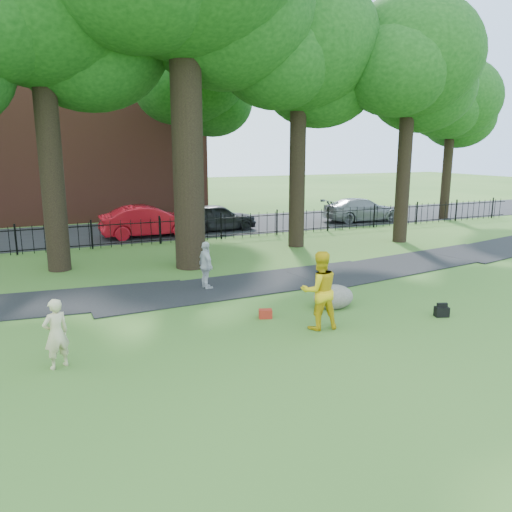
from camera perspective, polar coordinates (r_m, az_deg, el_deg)
name	(u,v)px	position (r m, az deg, el deg)	size (l,w,h in m)	color
ground	(271,328)	(12.47, 1.78, -8.26)	(120.00, 120.00, 0.00)	#335E20
footpath	(248,285)	(16.24, -0.94, -3.31)	(36.00, 2.60, 0.03)	black
street	(143,231)	(27.36, -12.77, 2.84)	(80.00, 7.00, 0.02)	black
iron_fence	(160,231)	(23.39, -10.94, 2.83)	(44.00, 0.04, 1.20)	black
brick_building	(48,120)	(34.58, -22.64, 14.13)	(18.00, 8.00, 12.00)	brown
tree_row	(188,42)	(20.08, -7.83, 23.07)	(26.82, 7.96, 12.42)	black
woman	(56,334)	(10.88, -21.89, -8.24)	(0.53, 0.35, 1.45)	#C7B788
man	(319,290)	(12.26, 7.25, -3.91)	(0.95, 0.74, 1.95)	gold
pedestrian	(206,266)	(15.64, -5.73, -1.10)	(0.89, 0.37, 1.53)	#B2B2B7
boulder	(333,295)	(14.12, 8.84, -4.43)	(1.17, 0.88, 0.69)	gray
backpack	(442,312)	(14.13, 20.45, -5.98)	(0.35, 0.22, 0.27)	black
red_bag	(265,314)	(13.14, 1.09, -6.62)	(0.34, 0.21, 0.23)	maroon
red_sedan	(149,221)	(25.35, -12.14, 3.91)	(1.65, 4.73, 1.56)	#A80C18
grey_car	(216,217)	(26.62, -4.58, 4.44)	(1.72, 4.29, 1.46)	black
silver_car	(362,210)	(30.65, 12.00, 5.19)	(1.94, 4.78, 1.39)	gray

